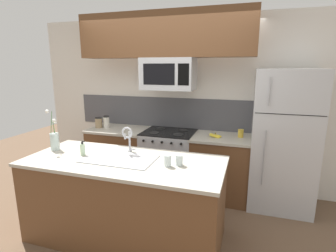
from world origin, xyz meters
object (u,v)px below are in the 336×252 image
at_px(refrigerator, 283,140).
at_px(dish_soap_bottle, 83,149).
at_px(stove_range, 169,161).
at_px(drinking_glass, 168,161).
at_px(spare_glass, 179,160).
at_px(storage_jar_medium, 106,122).
at_px(coffee_tin, 241,133).
at_px(banana_bunch, 215,136).
at_px(microwave, 168,74).
at_px(sink_faucet, 128,136).
at_px(storage_jar_tall, 99,122).
at_px(flower_vase, 55,141).

bearing_deg(refrigerator, dish_soap_bottle, -149.52).
xyz_separation_m(stove_range, drinking_glass, (0.39, -1.29, 0.51)).
distance_m(dish_soap_bottle, spare_glass, 1.10).
relative_size(stove_range, storage_jar_medium, 4.87).
relative_size(storage_jar_medium, spare_glass, 1.76).
distance_m(refrigerator, coffee_tin, 0.54).
bearing_deg(banana_bunch, spare_glass, -99.80).
bearing_deg(banana_bunch, drinking_glass, -103.86).
xyz_separation_m(storage_jar_medium, dish_soap_bottle, (0.45, -1.27, -0.03)).
distance_m(banana_bunch, dish_soap_bottle, 1.77).
distance_m(microwave, sink_faucet, 1.22).
height_order(banana_bunch, drinking_glass, drinking_glass).
xyz_separation_m(refrigerator, storage_jar_tall, (-2.74, -0.05, 0.07)).
bearing_deg(banana_bunch, flower_vase, -146.93).
relative_size(dish_soap_bottle, drinking_glass, 1.43).
bearing_deg(flower_vase, storage_jar_tall, 96.78).
bearing_deg(storage_jar_medium, banana_bunch, -2.23).
height_order(storage_jar_tall, dish_soap_bottle, storage_jar_tall).
bearing_deg(refrigerator, storage_jar_medium, -179.70).
height_order(stove_range, sink_faucet, sink_faucet).
height_order(banana_bunch, spare_glass, spare_glass).
xyz_separation_m(coffee_tin, dish_soap_bottle, (-1.63, -1.31, 0.01)).
distance_m(sink_faucet, drinking_glass, 0.62).
xyz_separation_m(coffee_tin, sink_faucet, (-1.19, -1.08, 0.14)).
relative_size(storage_jar_tall, sink_faucet, 0.54).
relative_size(storage_jar_medium, drinking_glass, 1.66).
relative_size(storage_jar_medium, banana_bunch, 1.01).
distance_m(spare_glass, flower_vase, 1.53).
xyz_separation_m(dish_soap_bottle, spare_glass, (1.10, 0.03, -0.01)).
height_order(stove_range, dish_soap_bottle, dish_soap_bottle).
height_order(coffee_tin, dish_soap_bottle, dish_soap_bottle).
bearing_deg(spare_glass, storage_jar_medium, 141.31).
xyz_separation_m(banana_bunch, spare_glass, (-0.20, -1.17, 0.03)).
bearing_deg(microwave, sink_faucet, -99.03).
distance_m(stove_range, microwave, 1.31).
bearing_deg(banana_bunch, storage_jar_tall, 178.97).
bearing_deg(coffee_tin, sink_faucet, -137.71).
distance_m(refrigerator, flower_vase, 2.87).
bearing_deg(drinking_glass, sink_faucet, 154.96).
bearing_deg(sink_faucet, drinking_glass, -25.04).
height_order(refrigerator, dish_soap_bottle, refrigerator).
bearing_deg(dish_soap_bottle, flower_vase, 170.43).
distance_m(stove_range, refrigerator, 1.64).
distance_m(stove_range, dish_soap_bottle, 1.49).
distance_m(microwave, drinking_glass, 1.55).
distance_m(stove_range, storage_jar_tall, 1.29).
relative_size(storage_jar_tall, banana_bunch, 0.88).
bearing_deg(storage_jar_medium, storage_jar_tall, -164.14).
relative_size(dish_soap_bottle, flower_vase, 0.34).
bearing_deg(flower_vase, banana_bunch, 33.07).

